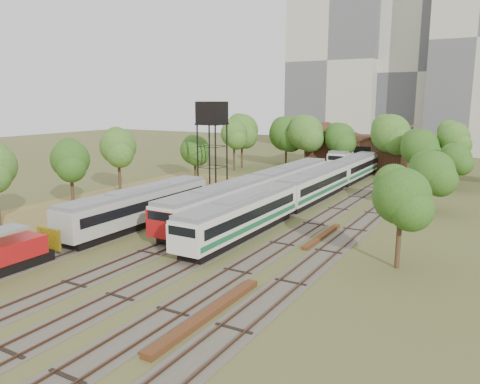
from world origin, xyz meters
The scene contains 17 objects.
ground centered at (0.00, 0.00, 0.00)m, with size 240.00×240.00×0.00m, color #475123.
dry_grass_patch centered at (-18.00, 8.00, 0.02)m, with size 14.00×60.00×0.04m, color brown.
tracks centered at (-0.67, 25.00, 0.04)m, with size 24.60×80.00×0.19m.
railcar_red_set centered at (-2.00, 21.88, 1.93)m, with size 2.95×34.58×3.65m.
railcar_green_set centered at (2.00, 28.19, 1.87)m, with size 2.86×52.07×3.53m.
railcar_rear centered at (-2.00, 55.71, 1.96)m, with size 3.00×16.08×3.71m.
old_grey_coach centered at (-8.00, 8.91, 1.96)m, with size 2.91×18.00×3.59m.
water_tower centered at (-13.13, 29.26, 9.72)m, with size 3.33×3.33×11.52m.
rail_pile_near centered at (8.00, -3.49, 0.17)m, with size 0.69×10.33×0.34m, color #5B321A.
rail_pile_far centered at (8.20, 14.01, 0.13)m, with size 0.51×8.19×0.27m, color #5B321A.
maintenance_shed centered at (-1.00, 57.98, 2.91)m, with size 16.45×11.55×7.58m.
tree_band_left centered at (-19.25, 16.86, 5.59)m, with size 7.54×57.52×8.43m.
tree_band_far centered at (1.10, 50.46, 5.91)m, with size 50.02×11.31×9.55m.
tree_band_right centered at (15.17, 27.38, 4.45)m, with size 5.23×37.90×7.20m.
tower_left centered at (-18.00, 95.00, 21.00)m, with size 22.00×16.00×42.00m, color beige.
tower_centre centered at (2.00, 100.00, 18.00)m, with size 20.00×18.00×36.00m, color beige.
tower_right centered at (14.00, 92.00, 24.00)m, with size 18.00×16.00×48.00m, color beige.
Camera 1 is at (21.46, -23.37, 11.74)m, focal length 35.00 mm.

